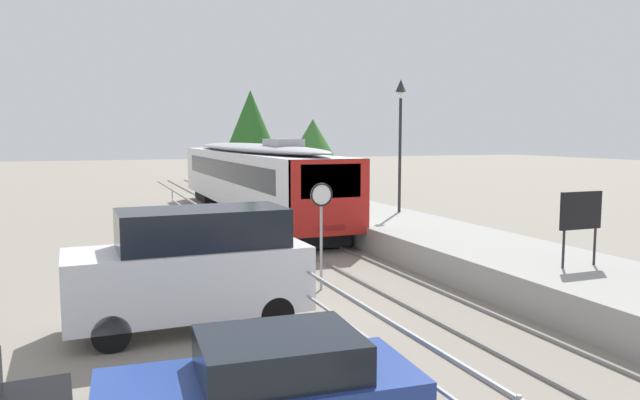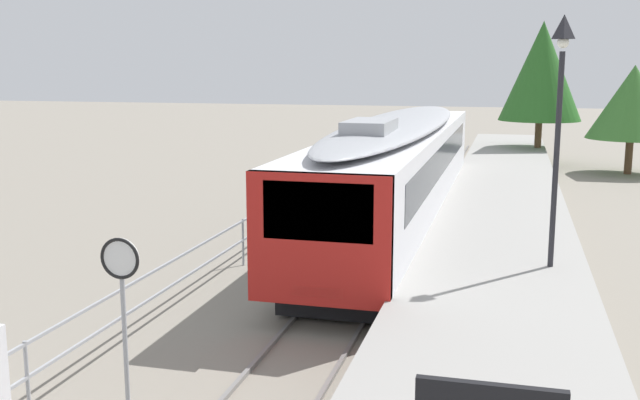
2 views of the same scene
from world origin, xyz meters
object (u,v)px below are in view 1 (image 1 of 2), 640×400
object	(u,v)px
commuter_train	(251,174)
parked_van_white	(193,267)
platform_notice_board	(581,213)
parked_hatchback_blue	(264,393)
platform_lamp_mid_platform	(400,120)
speed_limit_sign	(321,209)

from	to	relation	value
commuter_train	parked_van_white	xyz separation A→B (m)	(-5.52, -15.89, -0.85)
platform_notice_board	parked_hatchback_blue	xyz separation A→B (m)	(-8.92, -3.88, -1.40)
platform_lamp_mid_platform	speed_limit_sign	bearing A→B (deg)	-131.04
commuter_train	parked_hatchback_blue	bearing A→B (deg)	-104.60
platform_notice_board	platform_lamp_mid_platform	bearing A→B (deg)	84.60
speed_limit_sign	platform_notice_board	bearing A→B (deg)	-33.15
platform_notice_board	parked_van_white	world-z (taller)	platform_notice_board
platform_lamp_mid_platform	platform_notice_board	xyz separation A→B (m)	(-1.00, -10.62, -2.44)
platform_lamp_mid_platform	parked_van_white	size ratio (longest dim) A/B	1.08
platform_lamp_mid_platform	parked_hatchback_blue	distance (m)	17.98
platform_notice_board	speed_limit_sign	bearing A→B (deg)	146.85
parked_van_white	commuter_train	bearing A→B (deg)	70.83
platform_lamp_mid_platform	parked_hatchback_blue	world-z (taller)	platform_lamp_mid_platform
speed_limit_sign	parked_van_white	size ratio (longest dim) A/B	0.57
speed_limit_sign	parked_van_white	distance (m)	4.20
platform_lamp_mid_platform	parked_hatchback_blue	size ratio (longest dim) A/B	1.31
parked_hatchback_blue	parked_van_white	size ratio (longest dim) A/B	0.83
parked_hatchback_blue	platform_notice_board	bearing A→B (deg)	23.51
commuter_train	parked_van_white	size ratio (longest dim) A/B	4.13
platform_notice_board	speed_limit_sign	size ratio (longest dim) A/B	0.64
platform_notice_board	parked_van_white	xyz separation A→B (m)	(-8.90, 1.52, -0.89)
commuter_train	parked_van_white	bearing A→B (deg)	-109.17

